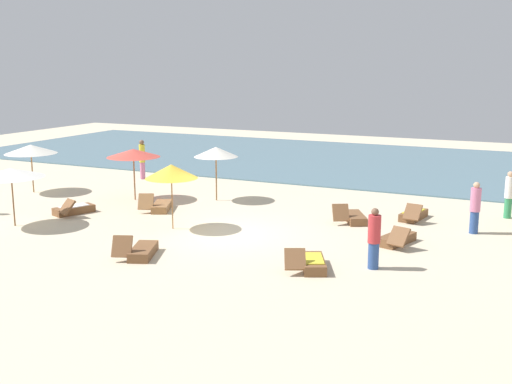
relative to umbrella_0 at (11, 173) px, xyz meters
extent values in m
plane|color=beige|center=(7.21, 2.14, -1.88)|extent=(60.00, 60.00, 0.00)
cube|color=slate|center=(7.21, 19.14, -1.85)|extent=(48.00, 16.00, 0.06)
cylinder|color=brown|center=(0.00, 0.00, -0.89)|extent=(0.05, 0.05, 1.99)
cone|color=white|center=(0.00, 0.00, 0.00)|extent=(2.29, 2.29, 0.32)
cylinder|color=olive|center=(4.38, 6.68, -0.79)|extent=(0.06, 0.06, 2.18)
cone|color=silver|center=(4.38, 6.68, 0.14)|extent=(1.80, 1.80, 0.41)
cylinder|color=olive|center=(-3.73, 4.71, -0.85)|extent=(0.06, 0.06, 2.06)
cone|color=silver|center=(-3.73, 4.71, 0.03)|extent=(2.24, 2.24, 0.39)
cylinder|color=olive|center=(5.22, 2.01, -0.79)|extent=(0.04, 0.04, 2.19)
cone|color=gold|center=(5.22, 2.01, 0.12)|extent=(1.79, 1.79, 0.48)
cylinder|color=olive|center=(1.26, 5.33, -0.84)|extent=(0.06, 0.06, 2.08)
cone|color=#D84C3F|center=(1.26, 5.33, 0.08)|extent=(2.19, 2.19, 0.34)
cube|color=brown|center=(12.60, 3.49, -1.74)|extent=(1.01, 1.61, 0.28)
cube|color=brown|center=(12.80, 2.82, -1.46)|extent=(0.69, 0.62, 0.54)
cube|color=brown|center=(0.63, 2.31, -1.74)|extent=(1.11, 1.62, 0.28)
cube|color=brown|center=(0.89, 1.66, -1.46)|extent=(0.71, 0.67, 0.53)
cube|color=white|center=(0.63, 2.31, -1.59)|extent=(0.86, 1.16, 0.03)
cube|color=brown|center=(11.08, 0.04, -1.74)|extent=(1.18, 1.61, 0.28)
cube|color=brown|center=(10.78, -0.60, -1.47)|extent=(0.73, 0.70, 0.51)
cube|color=yellow|center=(11.08, 0.04, -1.59)|extent=(0.91, 1.17, 0.03)
cube|color=olive|center=(3.32, 4.21, -1.74)|extent=(1.17, 1.61, 0.28)
cube|color=olive|center=(3.03, 3.57, -1.45)|extent=(0.69, 0.60, 0.59)
cube|color=brown|center=(12.43, 6.93, -1.74)|extent=(0.81, 1.57, 0.28)
cube|color=brown|center=(12.53, 6.24, -1.46)|extent=(0.63, 0.56, 0.53)
cube|color=yellow|center=(12.43, 6.93, -1.59)|extent=(0.66, 1.11, 0.03)
cube|color=brown|center=(6.14, -1.02, -1.74)|extent=(1.12, 1.62, 0.28)
cube|color=brown|center=(5.87, -1.67, -1.44)|extent=(0.68, 0.58, 0.59)
cube|color=brown|center=(10.60, 5.65, -1.74)|extent=(1.24, 1.60, 0.28)
cube|color=brown|center=(10.26, 5.03, -1.45)|extent=(0.71, 0.65, 0.57)
cylinder|color=#D17299|center=(-1.26, 9.44, -1.47)|extent=(0.27, 0.27, 0.83)
cylinder|color=yellow|center=(-1.26, 9.44, -0.62)|extent=(0.32, 0.32, 0.87)
sphere|color=brown|center=(-1.26, 9.44, -0.08)|extent=(0.24, 0.24, 0.24)
cylinder|color=#2D4C8C|center=(14.65, 5.80, -1.50)|extent=(0.29, 0.29, 0.76)
cylinder|color=#D17299|center=(14.65, 5.80, -0.73)|extent=(0.34, 0.34, 0.79)
sphere|color=tan|center=(14.65, 5.80, -0.24)|extent=(0.21, 0.21, 0.21)
cylinder|color=#338C59|center=(15.52, 8.55, -1.51)|extent=(0.31, 0.31, 0.75)
cylinder|color=white|center=(15.52, 8.55, -0.74)|extent=(0.36, 0.36, 0.79)
sphere|color=tan|center=(15.52, 8.55, -0.25)|extent=(0.21, 0.21, 0.21)
cylinder|color=#2D4C8C|center=(12.57, 0.74, -1.51)|extent=(0.35, 0.35, 0.74)
cylinder|color=#BF3338|center=(12.57, 0.74, -0.75)|extent=(0.42, 0.42, 0.78)
sphere|color=brown|center=(12.57, 0.74, -0.27)|extent=(0.21, 0.21, 0.21)
camera|label=1|loc=(16.75, -15.75, 3.71)|focal=44.25mm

